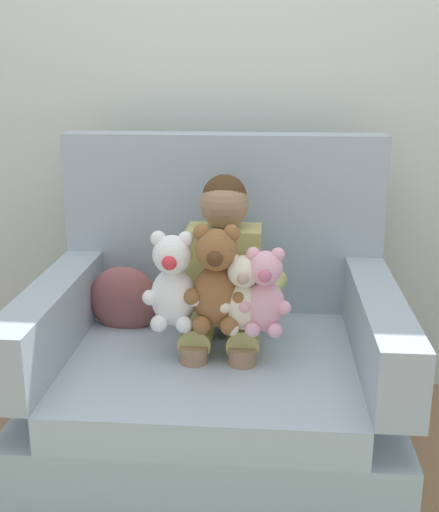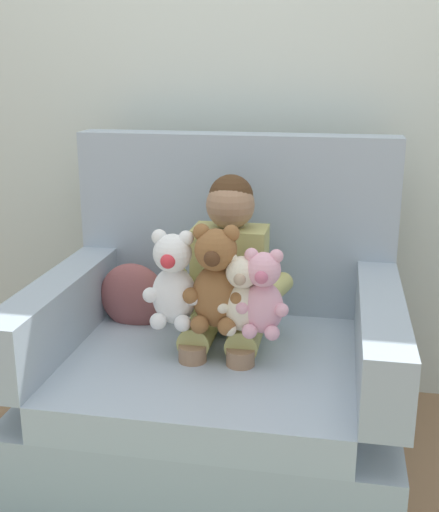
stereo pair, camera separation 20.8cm
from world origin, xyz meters
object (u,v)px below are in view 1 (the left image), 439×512
(plush_pink, at_px, (265,294))
(plush_cream, at_px, (243,295))
(plush_white, at_px, (173,283))
(throw_pillow, at_px, (124,300))
(armchair, at_px, (215,369))
(seated_child, at_px, (223,283))
(plush_brown, at_px, (217,281))

(plush_pink, bearing_deg, plush_cream, -168.02)
(plush_pink, distance_m, plush_white, 0.30)
(plush_white, xyz_separation_m, throw_pillow, (-0.23, 0.26, -0.16))
(armchair, relative_size, seated_child, 1.49)
(armchair, height_order, plush_white, armchair)
(plush_brown, distance_m, plush_cream, 0.10)
(seated_child, height_order, plush_brown, seated_child)
(plush_cream, bearing_deg, throw_pillow, 158.73)
(armchair, bearing_deg, seated_child, 50.54)
(plush_white, relative_size, plush_brown, 0.93)
(seated_child, bearing_deg, plush_cream, -61.71)
(seated_child, relative_size, plush_brown, 2.35)
(armchair, distance_m, plush_white, 0.41)
(plush_cream, distance_m, throw_pillow, 0.55)
(plush_cream, bearing_deg, armchair, 135.07)
(plush_white, bearing_deg, seated_child, 39.25)
(seated_child, bearing_deg, plush_brown, -89.00)
(seated_child, xyz_separation_m, plush_cream, (0.08, -0.17, 0.02))
(plush_white, height_order, plush_cream, plush_white)
(seated_child, xyz_separation_m, plush_white, (-0.15, -0.16, 0.05))
(plush_pink, xyz_separation_m, plush_cream, (-0.07, 0.01, -0.01))
(plush_brown, relative_size, throw_pillow, 1.35)
(plush_pink, xyz_separation_m, plush_white, (-0.30, 0.02, 0.02))
(plush_white, height_order, plush_brown, plush_brown)
(plush_white, distance_m, throw_pillow, 0.38)
(armchair, distance_m, plush_brown, 0.40)
(plush_brown, xyz_separation_m, throw_pillow, (-0.37, 0.26, -0.17))
(plush_brown, bearing_deg, plush_white, -177.09)
(throw_pillow, bearing_deg, armchair, -20.08)
(armchair, distance_m, plush_pink, 0.42)
(seated_child, distance_m, plush_white, 0.22)
(armchair, height_order, plush_pink, armchair)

